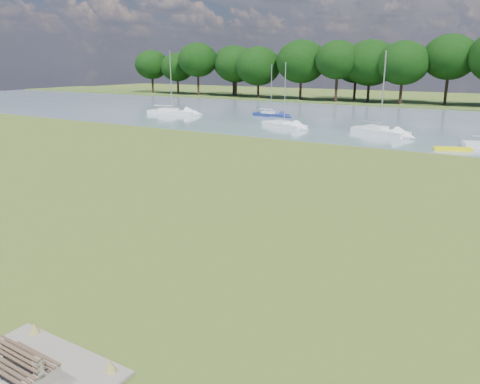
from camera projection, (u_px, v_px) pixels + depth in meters
The scene contains 11 objects.
ground at pixel (282, 220), 22.76m from camera, with size 220.00×220.00×0.00m, color olive.
river at pixel (435, 125), 57.30m from camera, with size 220.00×40.00×0.10m, color slate.
far_bank at pixel (465, 106), 81.98m from camera, with size 220.00×20.00×0.40m, color #4C6626.
concrete_pad at pixel (23, 380), 11.23m from camera, with size 4.20×3.20×0.10m, color gray.
bench_pair at pixel (21, 365), 11.12m from camera, with size 1.73×1.04×0.92m.
kayak at pixel (453, 149), 40.23m from camera, with size 3.07×0.72×0.31m, color #F0E908.
tree_line at pixel (476, 63), 76.13m from camera, with size 146.40×10.07×12.19m.
sailboat_3 at pixel (379, 129), 49.19m from camera, with size 6.64×4.18×8.50m.
sailboat_5 at pixel (271, 114), 65.33m from camera, with size 5.33×1.95×7.06m.
sailboat_6 at pixel (172, 111), 68.13m from camera, with size 7.56×3.25×8.93m.
sailboat_7 at pixel (284, 123), 54.93m from camera, with size 6.32×3.89×7.36m.
Camera 1 is at (9.45, -19.48, 7.43)m, focal length 35.00 mm.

